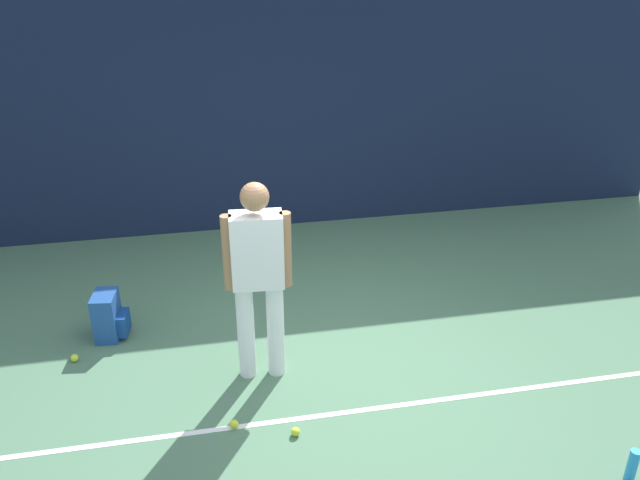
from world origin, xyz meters
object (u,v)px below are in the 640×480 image
Objects in this scene: tennis_player at (258,271)px; backpack at (109,317)px; water_bottle at (632,465)px; tennis_ball_mid_court at (75,358)px; tennis_ball_far_left at (295,432)px; tennis_ball_near_player at (234,424)px.

tennis_player is 1.70m from backpack.
water_bottle is at bearing -116.88° from backpack.
tennis_ball_mid_court is (-0.28, -0.33, -0.18)m from backpack.
tennis_ball_far_left is (0.15, -0.79, -0.93)m from tennis_player.
water_bottle reaches higher than tennis_ball_near_player.
tennis_ball_near_player is (-0.29, -0.62, -0.93)m from tennis_player.
tennis_player reaches higher than tennis_ball_far_left.
backpack is at bearing 50.04° from tennis_ball_mid_court.
tennis_player is 25.76× the size of tennis_ball_mid_court.
backpack reaches higher than tennis_ball_near_player.
tennis_ball_far_left is at bearing 104.72° from tennis_player.
water_bottle is (3.87, -2.11, 0.09)m from tennis_ball_mid_court.
tennis_player is at bearing -16.62° from tennis_ball_mid_court.
tennis_ball_mid_court is 0.26× the size of water_bottle.
tennis_player is at bearing 144.45° from water_bottle.
tennis_ball_near_player is at bearing 158.47° from water_bottle.
tennis_ball_near_player is 2.79m from water_bottle.
tennis_ball_near_player is at bearing 69.34° from tennis_player.
backpack is 1.76× the size of water_bottle.
tennis_ball_far_left is at bearing -130.48° from backpack.
tennis_player is 2.95m from water_bottle.
tennis_ball_near_player is (1.00, -1.43, -0.18)m from backpack.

